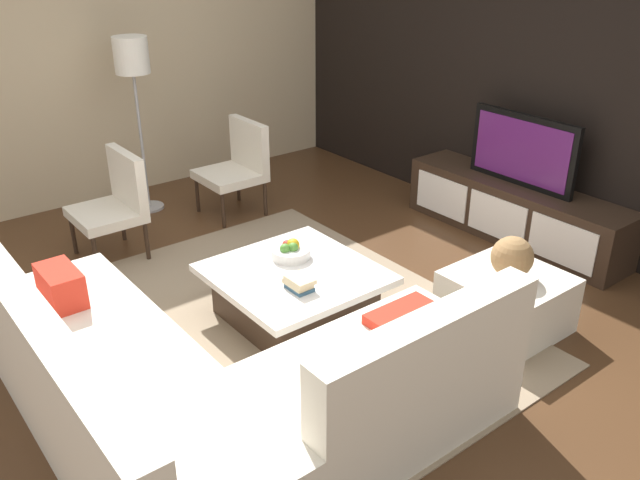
% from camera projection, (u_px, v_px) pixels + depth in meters
% --- Properties ---
extents(ground_plane, '(14.00, 14.00, 0.00)m').
position_uv_depth(ground_plane, '(292.00, 329.00, 4.56)').
color(ground_plane, '#4C301C').
extents(feature_wall_back, '(6.40, 0.12, 2.80)m').
position_uv_depth(feature_wall_back, '(555.00, 73.00, 5.45)').
color(feature_wall_back, black).
rests_on(feature_wall_back, ground).
extents(side_wall_left, '(0.12, 5.20, 2.80)m').
position_uv_depth(side_wall_left, '(109.00, 52.00, 6.33)').
color(side_wall_left, '#C6B28E').
rests_on(side_wall_left, ground).
extents(area_rug, '(3.20, 2.46, 0.01)m').
position_uv_depth(area_rug, '(284.00, 322.00, 4.62)').
color(area_rug, gray).
rests_on(area_rug, ground).
extents(media_console, '(2.06, 0.49, 0.50)m').
position_uv_depth(media_console, '(514.00, 211.00, 5.78)').
color(media_console, '#332319').
rests_on(media_console, ground).
extents(television, '(1.01, 0.06, 0.60)m').
position_uv_depth(television, '(523.00, 150.00, 5.54)').
color(television, black).
rests_on(television, media_console).
extents(sectional_couch, '(2.54, 2.26, 0.85)m').
position_uv_depth(sectional_couch, '(208.00, 384.00, 3.55)').
color(sectional_couch, silver).
rests_on(sectional_couch, ground).
extents(coffee_table, '(1.06, 1.04, 0.38)m').
position_uv_depth(coffee_table, '(295.00, 294.00, 4.59)').
color(coffee_table, '#332319').
rests_on(coffee_table, ground).
extents(accent_chair_near, '(0.57, 0.51, 0.87)m').
position_uv_depth(accent_chair_near, '(116.00, 199.00, 5.39)').
color(accent_chair_near, '#332319').
rests_on(accent_chair_near, ground).
extents(floor_lamp, '(0.31, 0.31, 1.62)m').
position_uv_depth(floor_lamp, '(133.00, 67.00, 5.89)').
color(floor_lamp, '#A5A5AA').
rests_on(floor_lamp, ground).
extents(ottoman, '(0.70, 0.70, 0.40)m').
position_uv_depth(ottoman, '(506.00, 302.00, 4.50)').
color(ottoman, silver).
rests_on(ottoman, ground).
extents(fruit_bowl, '(0.28, 0.28, 0.14)m').
position_uv_depth(fruit_bowl, '(291.00, 251.00, 4.68)').
color(fruit_bowl, silver).
rests_on(fruit_bowl, coffee_table).
extents(accent_chair_far, '(0.56, 0.54, 0.87)m').
position_uv_depth(accent_chair_far, '(238.00, 163.00, 6.21)').
color(accent_chair_far, '#332319').
rests_on(accent_chair_far, ground).
extents(decorative_ball, '(0.28, 0.28, 0.28)m').
position_uv_depth(decorative_ball, '(512.00, 257.00, 4.35)').
color(decorative_ball, '#997247').
rests_on(decorative_ball, ottoman).
extents(book_stack, '(0.20, 0.13, 0.09)m').
position_uv_depth(book_stack, '(299.00, 283.00, 4.27)').
color(book_stack, '#2D516B').
rests_on(book_stack, coffee_table).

